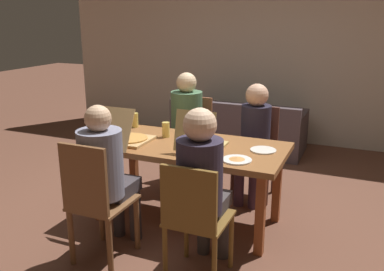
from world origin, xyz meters
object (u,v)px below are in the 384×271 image
dining_table (188,153)px  chair_2 (257,148)px  person_2 (254,133)px  drinking_glass_0 (135,120)px  person_1 (202,179)px  couch (238,131)px  plate_0 (237,159)px  person_0 (185,121)px  person_3 (106,169)px  chair_1 (194,217)px  pizza_box_0 (126,138)px  plate_1 (263,150)px  drinking_glass_1 (166,130)px  pizza_box_1 (202,143)px  chair_3 (96,201)px  chair_0 (190,138)px

dining_table → chair_2: (0.42, 0.84, -0.15)m
person_2 → drinking_glass_0: 1.21m
person_1 → couch: size_ratio=0.70×
drinking_glass_0 → plate_0: bearing=-24.2°
person_0 → person_3: bearing=-90.0°
chair_1 → pizza_box_0: 1.18m
drinking_glass_0 → pizza_box_0: bearing=-67.6°
couch → person_0: bearing=-95.9°
pizza_box_0 → plate_0: pizza_box_0 is taller
couch → person_2: bearing=-68.1°
person_1 → person_2: size_ratio=1.05×
person_3 → pizza_box_0: bearing=106.1°
plate_1 → couch: plate_1 is taller
person_1 → plate_1: size_ratio=5.79×
chair_1 → drinking_glass_1: (-0.69, 0.97, 0.30)m
drinking_glass_0 → person_2: bearing=18.6°
chair_2 → plate_1: bearing=-72.3°
pizza_box_1 → drinking_glass_0: size_ratio=2.91×
person_0 → chair_1: 1.78m
chair_3 → plate_1: size_ratio=4.51×
chair_1 → drinking_glass_1: size_ratio=6.41×
pizza_box_0 → couch: pizza_box_0 is taller
person_3 → plate_1: size_ratio=5.63×
person_2 → chair_3: bearing=-115.8°
person_1 → chair_1: bearing=-90.0°
dining_table → person_2: person_2 is taller
person_0 → plate_0: person_0 is taller
pizza_box_1 → couch: 2.39m
chair_2 → pizza_box_1: (-0.26, -0.90, 0.29)m
chair_2 → person_2: bearing=-90.0°
chair_2 → chair_1: bearing=-90.0°
chair_1 → person_2: size_ratio=0.76×
drinking_glass_0 → couch: drinking_glass_0 is taller
person_0 → person_2: bearing=-2.7°
person_2 → drinking_glass_0: size_ratio=8.12×
person_0 → pizza_box_0: size_ratio=2.29×
couch → pizza_box_1: bearing=-81.1°
chair_1 → pizza_box_0: pizza_box_0 is taller
plate_0 → drinking_glass_0: size_ratio=1.60×
plate_1 → person_1: bearing=-107.4°
drinking_glass_0 → person_1: bearing=-41.8°
chair_2 → chair_3: 1.90m
chair_0 → drinking_glass_0: (-0.37, -0.56, 0.30)m
person_3 → plate_0: size_ratio=5.21×
person_0 → person_3: size_ratio=1.03×
dining_table → plate_0: bearing=-24.6°
chair_1 → person_3: size_ratio=0.74×
person_0 → plate_1: 1.22m
chair_2 → plate_0: 1.12m
chair_1 → pizza_box_0: (-0.94, 0.66, 0.27)m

